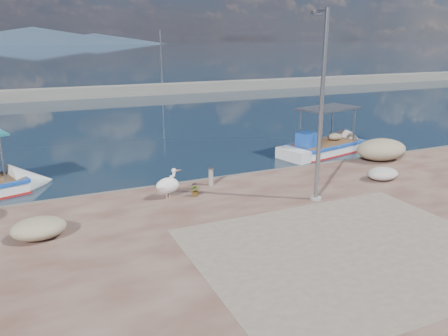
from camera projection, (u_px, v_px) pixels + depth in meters
ground at (269, 232)px, 15.21m from camera, size 1400.00×1400.00×0.00m
quay at (401, 324)px, 9.90m from camera, size 44.00×22.00×0.50m
quay_patch at (349, 250)px, 12.84m from camera, size 9.00×7.00×0.01m
breakwater at (95, 92)px, 50.02m from camera, size 120.00×2.20×7.50m
mountains at (29, 36)px, 582.69m from camera, size 370.00×280.00×22.00m
boat_right at (325, 149)px, 25.72m from camera, size 6.82×3.58×3.13m
pelican at (168, 185)px, 16.87m from camera, size 1.21×0.82×1.15m
lamp_post at (320, 115)px, 15.96m from camera, size 0.44×0.96×7.00m
bollard_near at (211, 176)px, 18.40m from camera, size 0.25×0.25×0.77m
potted_plant at (196, 190)px, 17.16m from camera, size 0.53×0.50×0.49m
net_pile_d at (383, 174)px, 19.17m from camera, size 1.45×1.09×0.54m
net_pile_c at (381, 149)px, 22.28m from camera, size 2.74×1.96×1.08m
net_pile_b at (39, 228)px, 13.53m from camera, size 1.66×1.29×0.65m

